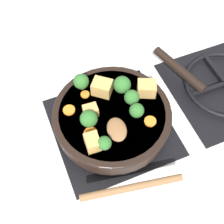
% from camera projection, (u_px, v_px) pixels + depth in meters
% --- Properties ---
extents(ground_plane, '(2.40, 2.40, 0.00)m').
position_uv_depth(ground_plane, '(112.00, 127.00, 0.86)').
color(ground_plane, silver).
extents(front_burner_grate, '(0.31, 0.31, 0.03)m').
position_uv_depth(front_burner_grate, '(112.00, 125.00, 0.85)').
color(front_burner_grate, black).
rests_on(front_burner_grate, ground_plane).
extents(skillet_pan, '(0.32, 0.43, 0.05)m').
position_uv_depth(skillet_pan, '(113.00, 116.00, 0.81)').
color(skillet_pan, black).
rests_on(skillet_pan, front_burner_grate).
extents(wooden_spoon, '(0.21, 0.23, 0.02)m').
position_uv_depth(wooden_spoon, '(125.00, 160.00, 0.71)').
color(wooden_spoon, brown).
rests_on(wooden_spoon, skillet_pan).
extents(tofu_cube_center_large, '(0.05, 0.06, 0.04)m').
position_uv_depth(tofu_cube_center_large, '(147.00, 88.00, 0.81)').
color(tofu_cube_center_large, tan).
rests_on(tofu_cube_center_large, skillet_pan).
extents(tofu_cube_near_handle, '(0.04, 0.04, 0.03)m').
position_uv_depth(tofu_cube_near_handle, '(92.00, 142.00, 0.73)').
color(tofu_cube_near_handle, tan).
rests_on(tofu_cube_near_handle, skillet_pan).
extents(tofu_cube_east_chunk, '(0.03, 0.04, 0.03)m').
position_uv_depth(tofu_cube_east_chunk, '(91.00, 111.00, 0.78)').
color(tofu_cube_east_chunk, tan).
rests_on(tofu_cube_east_chunk, skillet_pan).
extents(tofu_cube_west_chunk, '(0.06, 0.06, 0.04)m').
position_uv_depth(tofu_cube_west_chunk, '(103.00, 87.00, 0.81)').
color(tofu_cube_west_chunk, tan).
rests_on(tofu_cube_west_chunk, skillet_pan).
extents(broccoli_floret_near_spoon, '(0.04, 0.04, 0.04)m').
position_uv_depth(broccoli_floret_near_spoon, '(137.00, 111.00, 0.76)').
color(broccoli_floret_near_spoon, '#709956').
rests_on(broccoli_floret_near_spoon, skillet_pan).
extents(broccoli_floret_center_top, '(0.03, 0.03, 0.04)m').
position_uv_depth(broccoli_floret_center_top, '(104.00, 143.00, 0.72)').
color(broccoli_floret_center_top, '#709956').
rests_on(broccoli_floret_center_top, skillet_pan).
extents(broccoli_floret_east_rim, '(0.04, 0.04, 0.05)m').
position_uv_depth(broccoli_floret_east_rim, '(81.00, 82.00, 0.81)').
color(broccoli_floret_east_rim, '#709956').
rests_on(broccoli_floret_east_rim, skillet_pan).
extents(broccoli_floret_west_rim, '(0.05, 0.05, 0.05)m').
position_uv_depth(broccoli_floret_west_rim, '(122.00, 85.00, 0.80)').
color(broccoli_floret_west_rim, '#709956').
rests_on(broccoli_floret_west_rim, skillet_pan).
extents(broccoli_floret_north_edge, '(0.04, 0.04, 0.05)m').
position_uv_depth(broccoli_floret_north_edge, '(89.00, 119.00, 0.75)').
color(broccoli_floret_north_edge, '#709956').
rests_on(broccoli_floret_north_edge, skillet_pan).
extents(broccoli_floret_south_cluster, '(0.04, 0.04, 0.05)m').
position_uv_depth(broccoli_floret_south_cluster, '(132.00, 97.00, 0.78)').
color(broccoli_floret_south_cluster, '#709956').
rests_on(broccoli_floret_south_cluster, skillet_pan).
extents(carrot_slice_orange_thin, '(0.03, 0.03, 0.01)m').
position_uv_depth(carrot_slice_orange_thin, '(91.00, 133.00, 0.76)').
color(carrot_slice_orange_thin, orange).
rests_on(carrot_slice_orange_thin, skillet_pan).
extents(carrot_slice_near_center, '(0.02, 0.02, 0.01)m').
position_uv_depth(carrot_slice_near_center, '(85.00, 94.00, 0.82)').
color(carrot_slice_near_center, orange).
rests_on(carrot_slice_near_center, skillet_pan).
extents(carrot_slice_edge_slice, '(0.03, 0.03, 0.01)m').
position_uv_depth(carrot_slice_edge_slice, '(150.00, 121.00, 0.77)').
color(carrot_slice_edge_slice, orange).
rests_on(carrot_slice_edge_slice, skillet_pan).
extents(carrot_slice_under_broccoli, '(0.03, 0.03, 0.01)m').
position_uv_depth(carrot_slice_under_broccoli, '(69.00, 110.00, 0.79)').
color(carrot_slice_under_broccoli, orange).
rests_on(carrot_slice_under_broccoli, skillet_pan).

